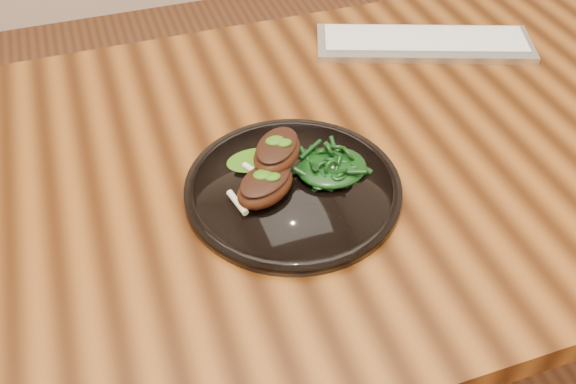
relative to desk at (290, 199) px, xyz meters
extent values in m
cube|color=#321606|center=(0.00, 0.00, 0.06)|extent=(1.60, 0.80, 0.04)
cylinder|color=#361B0C|center=(0.74, 0.34, -0.31)|extent=(0.06, 0.06, 0.71)
cylinder|color=black|center=(-0.02, -0.07, 0.09)|extent=(0.29, 0.29, 0.02)
torus|color=black|center=(-0.02, -0.07, 0.09)|extent=(0.29, 0.29, 0.01)
cylinder|color=black|center=(-0.02, -0.07, 0.10)|extent=(0.19, 0.19, 0.00)
ellipsoid|color=#3D1A0B|center=(-0.06, -0.08, 0.12)|extent=(0.11, 0.10, 0.04)
ellipsoid|color=black|center=(-0.06, -0.08, 0.13)|extent=(0.10, 0.09, 0.01)
cylinder|color=beige|center=(-0.10, -0.09, 0.11)|extent=(0.02, 0.04, 0.01)
ellipsoid|color=#1D4E08|center=(-0.06, -0.08, 0.14)|extent=(0.03, 0.02, 0.01)
ellipsoid|color=#3D1A0B|center=(-0.03, -0.04, 0.13)|extent=(0.10, 0.11, 0.03)
ellipsoid|color=black|center=(-0.03, -0.04, 0.15)|extent=(0.09, 0.09, 0.01)
cylinder|color=beige|center=(-0.07, -0.06, 0.13)|extent=(0.03, 0.04, 0.01)
ellipsoid|color=#1D4E08|center=(-0.03, -0.04, 0.15)|extent=(0.03, 0.02, 0.01)
ellipsoid|color=#1D4E08|center=(-0.06, -0.01, 0.10)|extent=(0.08, 0.05, 0.00)
ellipsoid|color=black|center=(0.04, -0.07, 0.11)|extent=(0.10, 0.09, 0.02)
cube|color=silver|center=(0.33, 0.22, 0.09)|extent=(0.40, 0.24, 0.01)
cube|color=white|center=(0.33, 0.22, 0.10)|extent=(0.37, 0.21, 0.01)
camera|label=1|loc=(-0.23, -0.67, 0.69)|focal=40.00mm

